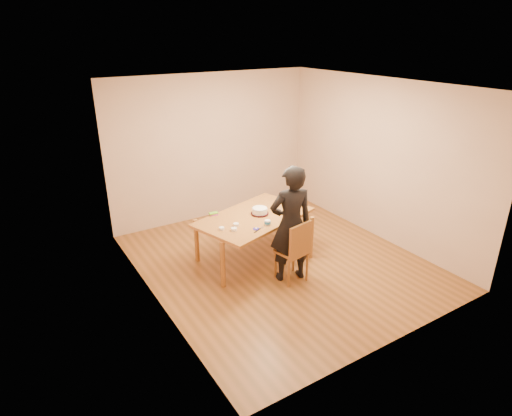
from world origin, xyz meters
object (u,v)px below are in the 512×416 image
dining_chair (292,251)px  cake_plate (260,214)px  cake (260,211)px  person (291,224)px  dining_table (254,217)px

dining_chair → cake_plate: (-0.04, 0.78, 0.31)m
cake_plate → cake: (0.00, 0.00, 0.05)m
person → dining_table: bearing=-64.4°
dining_chair → person: person is taller
dining_chair → person: 0.41m
cake_plate → person: bearing=-86.5°
dining_chair → person: (0.00, 0.05, 0.41)m
dining_table → cake_plate: cake_plate is taller
dining_chair → cake: (-0.04, 0.78, 0.36)m
dining_table → cake: bearing=-11.8°
cake_plate → person: person is taller
dining_table → cake: cake is taller
dining_chair → cake_plate: bearing=82.6°
dining_table → cake_plate: 0.11m
cake → dining_chair: bearing=-86.7°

